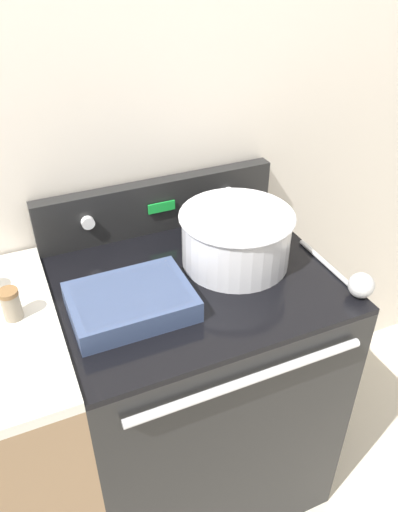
{
  "coord_description": "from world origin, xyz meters",
  "views": [
    {
      "loc": [
        -0.45,
        -0.73,
        1.82
      ],
      "look_at": [
        0.02,
        0.34,
        1.0
      ],
      "focal_mm": 35.0,
      "sensor_mm": 36.0,
      "label": 1
    }
  ],
  "objects_px": {
    "mixing_bowl": "(236,236)",
    "ladle": "(356,283)",
    "spice_jar_brown_cap": "(11,304)",
    "casserole_dish": "(131,301)"
  },
  "relations": [
    {
      "from": "casserole_dish",
      "to": "ladle",
      "type": "bearing_deg",
      "value": -16.01
    },
    {
      "from": "casserole_dish",
      "to": "mixing_bowl",
      "type": "bearing_deg",
      "value": 14.97
    },
    {
      "from": "mixing_bowl",
      "to": "casserole_dish",
      "type": "bearing_deg",
      "value": -165.03
    },
    {
      "from": "ladle",
      "to": "spice_jar_brown_cap",
      "type": "distance_m",
      "value": 0.92
    },
    {
      "from": "mixing_bowl",
      "to": "spice_jar_brown_cap",
      "type": "distance_m",
      "value": 0.64
    },
    {
      "from": "spice_jar_brown_cap",
      "to": "casserole_dish",
      "type": "bearing_deg",
      "value": -16.43
    },
    {
      "from": "casserole_dish",
      "to": "spice_jar_brown_cap",
      "type": "xyz_separation_m",
      "value": [
        -0.29,
        0.08,
        0.02
      ]
    },
    {
      "from": "mixing_bowl",
      "to": "ladle",
      "type": "height_order",
      "value": "mixing_bowl"
    },
    {
      "from": "casserole_dish",
      "to": "spice_jar_brown_cap",
      "type": "bearing_deg",
      "value": 163.57
    },
    {
      "from": "ladle",
      "to": "spice_jar_brown_cap",
      "type": "bearing_deg",
      "value": 163.86
    }
  ]
}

